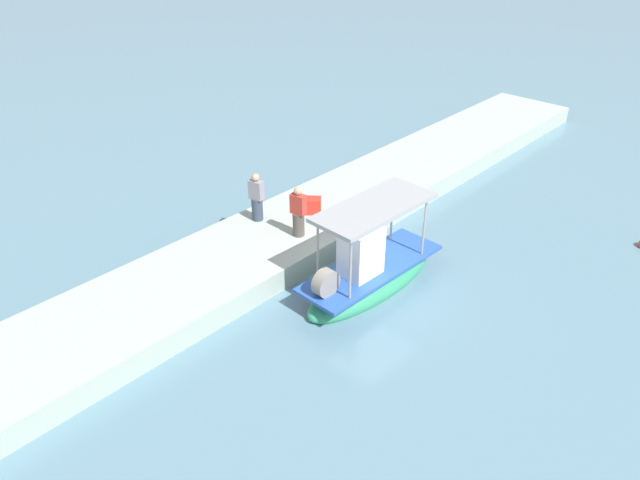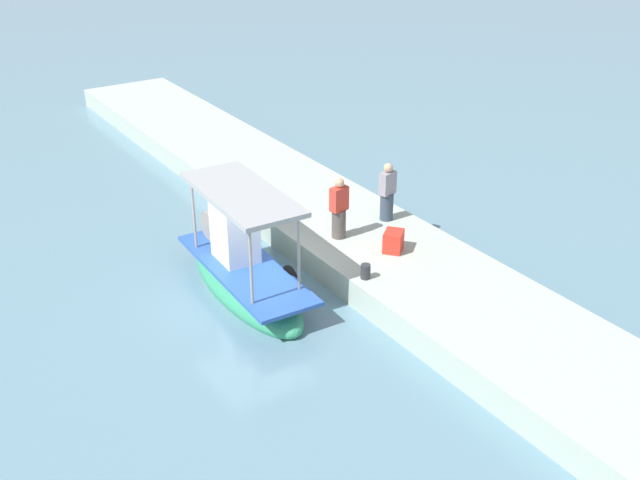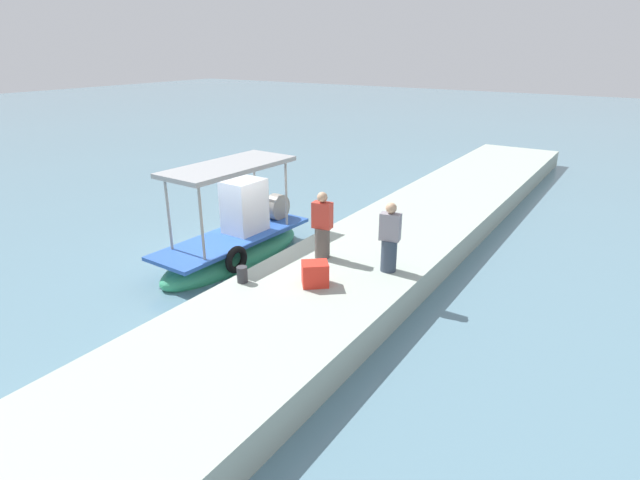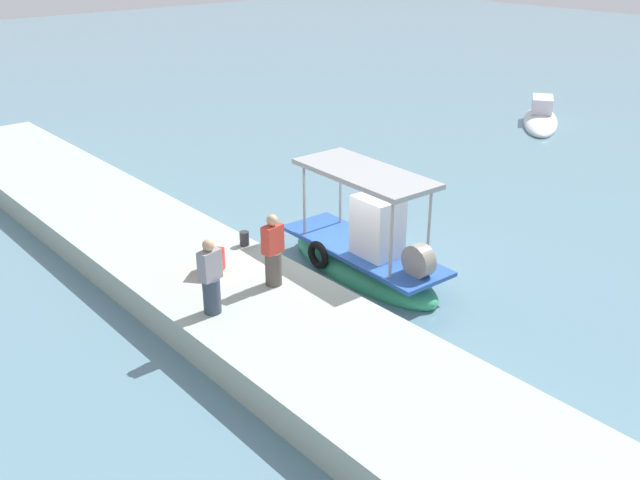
{
  "view_description": "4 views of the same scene",
  "coord_description": "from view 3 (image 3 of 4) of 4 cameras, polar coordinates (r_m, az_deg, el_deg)",
  "views": [
    {
      "loc": [
        12.27,
        9.32,
        10.61
      ],
      "look_at": [
        0.59,
        -1.39,
        1.27
      ],
      "focal_mm": 34.66,
      "sensor_mm": 36.0,
      "label": 1
    },
    {
      "loc": [
        -14.69,
        7.68,
        9.8
      ],
      "look_at": [
        0.12,
        -2.13,
        0.8
      ],
      "focal_mm": 42.63,
      "sensor_mm": 36.0,
      "label": 2
    },
    {
      "loc": [
        -9.79,
        -9.13,
        5.71
      ],
      "look_at": [
        0.67,
        -2.32,
        0.92
      ],
      "focal_mm": 28.66,
      "sensor_mm": 36.0,
      "label": 3
    },
    {
      "loc": [
        11.64,
        -11.25,
        8.16
      ],
      "look_at": [
        -0.31,
        -0.98,
        1.15
      ],
      "focal_mm": 39.91,
      "sensor_mm": 36.0,
      "label": 4
    }
  ],
  "objects": [
    {
      "name": "ground_plane",
      "position": [
        14.56,
        -9.14,
        -2.4
      ],
      "size": [
        120.0,
        120.0,
        0.0
      ],
      "primitive_type": "plane",
      "color": "slate"
    },
    {
      "name": "dock_quay",
      "position": [
        12.51,
        2.75,
        -4.36
      ],
      "size": [
        36.0,
        3.66,
        0.72
      ],
      "primitive_type": "cube",
      "color": "#A5B3A5",
      "rests_on": "ground_plane"
    },
    {
      "name": "main_fishing_boat",
      "position": [
        14.53,
        -9.32,
        -0.14
      ],
      "size": [
        5.13,
        1.81,
        3.11
      ],
      "color": "#339669",
      "rests_on": "ground_plane"
    },
    {
      "name": "fisherman_near_bollard",
      "position": [
        12.54,
        0.26,
        1.3
      ],
      "size": [
        0.43,
        0.51,
        1.69
      ],
      "color": "#514A45",
      "rests_on": "dock_quay"
    },
    {
      "name": "fisherman_by_crate",
      "position": [
        11.91,
        7.77,
        -0.06
      ],
      "size": [
        0.44,
        0.51,
        1.67
      ],
      "color": "#344152",
      "rests_on": "dock_quay"
    },
    {
      "name": "mooring_bollard",
      "position": [
        11.57,
        -8.68,
        -3.82
      ],
      "size": [
        0.24,
        0.24,
        0.37
      ],
      "primitive_type": "cylinder",
      "color": "#2D2D33",
      "rests_on": "dock_quay"
    },
    {
      "name": "cargo_crate",
      "position": [
        11.27,
        -0.55,
        -3.8
      ],
      "size": [
        0.72,
        0.73,
        0.54
      ],
      "primitive_type": "cube",
      "rotation": [
        0.0,
        0.0,
        2.26
      ],
      "color": "red",
      "rests_on": "dock_quay"
    }
  ]
}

